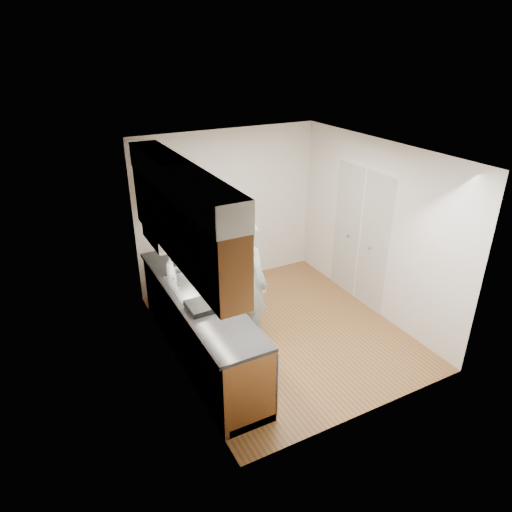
{
  "coord_description": "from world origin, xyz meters",
  "views": [
    {
      "loc": [
        -2.79,
        -4.52,
        3.66
      ],
      "look_at": [
        -0.29,
        0.25,
        1.11
      ],
      "focal_mm": 32.0,
      "sensor_mm": 36.0,
      "label": 1
    }
  ],
  "objects_px": {
    "person": "(247,274)",
    "soap_bottle_a": "(170,266)",
    "steel_can": "(183,261)",
    "dish_rack": "(205,305)",
    "soap_bottle_b": "(180,263)"
  },
  "relations": [
    {
      "from": "person",
      "to": "soap_bottle_a",
      "type": "height_order",
      "value": "person"
    },
    {
      "from": "steel_can",
      "to": "dish_rack",
      "type": "relative_size",
      "value": 0.32
    },
    {
      "from": "person",
      "to": "steel_can",
      "type": "height_order",
      "value": "person"
    },
    {
      "from": "person",
      "to": "soap_bottle_b",
      "type": "xyz_separation_m",
      "value": [
        -0.71,
        0.56,
        0.07
      ]
    },
    {
      "from": "soap_bottle_a",
      "to": "steel_can",
      "type": "relative_size",
      "value": 1.98
    },
    {
      "from": "soap_bottle_a",
      "to": "soap_bottle_b",
      "type": "distance_m",
      "value": 0.19
    },
    {
      "from": "person",
      "to": "soap_bottle_a",
      "type": "bearing_deg",
      "value": 37.72
    },
    {
      "from": "soap_bottle_a",
      "to": "dish_rack",
      "type": "distance_m",
      "value": 0.95
    },
    {
      "from": "person",
      "to": "soap_bottle_b",
      "type": "height_order",
      "value": "person"
    },
    {
      "from": "steel_can",
      "to": "soap_bottle_b",
      "type": "bearing_deg",
      "value": -130.06
    },
    {
      "from": "soap_bottle_b",
      "to": "dish_rack",
      "type": "bearing_deg",
      "value": -93.19
    },
    {
      "from": "person",
      "to": "dish_rack",
      "type": "height_order",
      "value": "person"
    },
    {
      "from": "soap_bottle_b",
      "to": "dish_rack",
      "type": "relative_size",
      "value": 0.49
    },
    {
      "from": "soap_bottle_a",
      "to": "person",
      "type": "bearing_deg",
      "value": -28.02
    },
    {
      "from": "steel_can",
      "to": "dish_rack",
      "type": "height_order",
      "value": "steel_can"
    }
  ]
}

